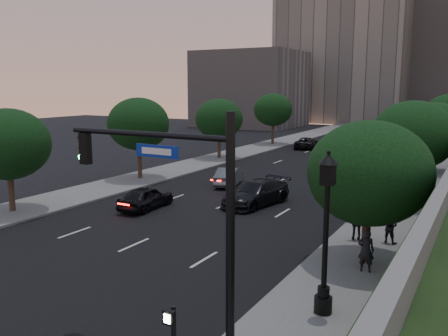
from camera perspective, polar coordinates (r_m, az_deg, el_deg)
The scene contains 23 objects.
ground at distance 20.34m, azimuth -20.13°, elevation -12.77°, with size 160.00×160.00×0.00m, color black.
road_surface at distance 45.05m, azimuth 10.16°, elevation -0.03°, with size 16.00×140.00×0.02m, color black.
sidewalk_right at distance 42.83m, azimuth 23.20°, elevation -1.10°, with size 4.50×140.00×0.15m, color slate.
sidewalk_left at distance 49.33m, azimuth -1.13°, elevation 1.05°, with size 4.50×140.00×0.15m, color slate.
office_block_left at distance 108.13m, azimuth 14.52°, elevation 13.99°, with size 26.00×20.00×32.00m, color gray.
office_block_filler at distance 91.45m, azimuth 3.19°, elevation 9.44°, with size 18.00×16.00×14.00m, color #A09992.
tree_right_a at distance 20.71m, azimuth 17.07°, elevation -0.58°, with size 5.20×5.20×6.24m.
tree_right_b at distance 32.37m, azimuth 21.78°, elevation 3.65°, with size 5.20×5.20×6.74m.
tree_right_c at distance 45.29m, azimuth 24.04°, elevation 4.44°, with size 5.20×5.20×6.24m.
tree_left_a at distance 30.87m, azimuth -24.59°, elevation 2.62°, with size 5.00×5.00×6.34m.
tree_left_b at distance 39.06m, azimuth -10.26°, elevation 5.23°, with size 5.00×5.00×6.71m.
tree_left_c at distance 49.75m, azimuth -0.60°, elevation 5.92°, with size 5.00×5.00×6.34m.
tree_left_d at distance 62.22m, azimuth 5.92°, elevation 6.99°, with size 5.00×5.00×6.71m.
traffic_signal_mast at distance 12.90m, azimuth -3.54°, elevation -7.96°, with size 5.68×0.56×7.00m.
street_lamp at distance 15.94m, azimuth 12.11°, elevation -8.58°, with size 0.64×0.64×5.62m.
sedan_near_left at distance 30.09m, azimuth -9.37°, elevation -3.51°, with size 1.73×4.29×1.46m, color black.
sedan_mid_left at distance 36.67m, azimuth 0.65°, elevation -1.00°, with size 1.51×4.32×1.42m, color slate.
sedan_far_left at distance 59.22m, azimuth 9.87°, elevation 2.99°, with size 2.31×5.01×1.39m, color black.
sedan_near_right at distance 30.66m, azimuth 3.87°, elevation -3.03°, with size 2.23×5.49×1.59m, color black.
sedan_far_right at distance 47.37m, azimuth 19.95°, elevation 0.87°, with size 1.67×4.15×1.41m, color slate.
pedestrian_a at distance 20.29m, azimuth 16.71°, elevation -9.48°, with size 0.65×0.43×1.78m, color black.
pedestrian_b at distance 24.23m, azimuth 19.30°, elevation -6.62°, with size 0.80×0.63×1.65m, color black.
pedestrian_c at distance 24.15m, azimuth 15.74°, elevation -6.30°, with size 1.05×0.44×1.80m, color black.
Camera 1 is at (14.60, -11.94, 7.61)m, focal length 38.00 mm.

